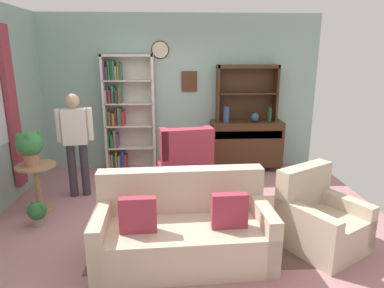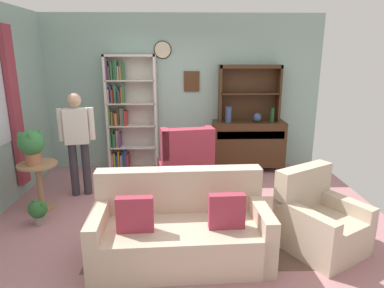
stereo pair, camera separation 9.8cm
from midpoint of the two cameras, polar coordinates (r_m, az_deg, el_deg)
ground_plane at (r=4.60m, az=-1.77°, el=-12.30°), size 5.40×4.60×0.02m
wall_back at (r=6.26m, az=-2.29°, el=8.63°), size 5.00×0.09×2.80m
area_rug at (r=4.34m, az=1.03°, el=-13.90°), size 2.51×1.81×0.01m
bookshelf at (r=6.20m, az=-11.69°, el=4.90°), size 0.90×0.30×2.10m
sideboard at (r=6.28m, az=8.69°, el=0.17°), size 1.30×0.45×0.92m
sideboard_hutch at (r=6.21m, az=8.88°, el=9.84°), size 1.10×0.26×1.00m
vase_tall at (r=6.02m, az=5.39°, el=5.02°), size 0.11×0.11×0.28m
vase_round at (r=6.14m, az=10.19°, el=4.50°), size 0.15×0.15×0.17m
bottle_wine at (r=6.17m, az=12.61°, el=4.86°), size 0.07×0.07×0.26m
couch_floral at (r=3.64m, az=-2.30°, el=-14.44°), size 1.84×0.94×0.90m
armchair_floral at (r=4.08m, az=20.22°, el=-12.34°), size 1.04×1.05×0.88m
wingback_chair at (r=5.27m, az=-1.81°, el=-4.02°), size 0.91×0.92×1.05m
plant_stand at (r=5.07m, az=-25.25°, el=-5.94°), size 0.52×0.52×0.67m
potted_plant_large at (r=4.91m, az=-26.37°, el=-0.23°), size 0.34×0.34×0.47m
potted_plant_small at (r=4.74m, az=-25.36°, el=-10.41°), size 0.23×0.23×0.31m
person_reading at (r=5.24m, az=-19.67°, el=0.96°), size 0.53×0.26×1.56m
coffee_table at (r=4.34m, az=-3.21°, el=-8.76°), size 0.80×0.50×0.42m
book_stack at (r=4.33m, az=-2.24°, el=-7.24°), size 0.21×0.17×0.09m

